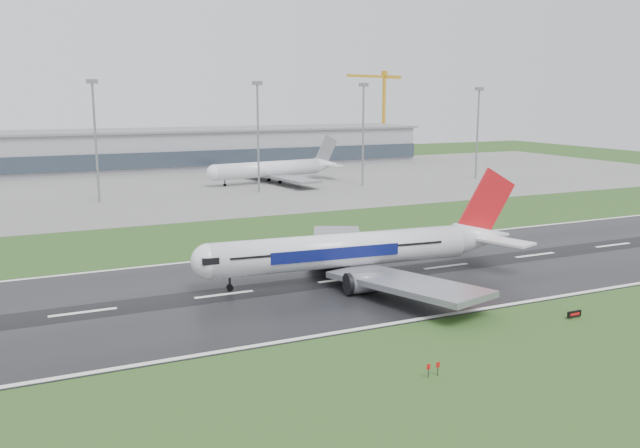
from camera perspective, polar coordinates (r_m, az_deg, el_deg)
name	(u,v)px	position (r m, az deg, el deg)	size (l,w,h in m)	color
ground	(344,280)	(108.68, 2.01, -4.77)	(520.00, 520.00, 0.00)	#234519
runway	(344,280)	(108.67, 2.01, -4.74)	(400.00, 45.00, 0.10)	black
apron	(171,186)	(225.30, -12.52, 3.14)	(400.00, 130.00, 0.08)	slate
terminal	(138,150)	(283.16, -15.24, 6.06)	(240.00, 36.00, 15.00)	gray
main_airliner	(363,228)	(107.88, 3.72, -0.37)	(55.47, 52.82, 16.38)	silver
parked_airliner	(273,160)	(229.54, -4.02, 5.41)	(51.41, 47.86, 15.07)	silver
tower_crane	(384,113)	(339.62, 5.44, 9.37)	(41.87, 2.28, 41.57)	orange
runway_sign	(574,314)	(96.46, 20.81, -7.20)	(2.30, 0.26, 1.04)	black
floodmast_2	(96,144)	(194.96, -18.52, 6.47)	(0.64, 0.64, 32.50)	gray
floodmast_3	(258,140)	(205.63, -5.28, 7.17)	(0.64, 0.64, 32.42)	gray
floodmast_4	(363,137)	(220.40, 3.68, 7.40)	(0.64, 0.64, 32.16)	gray
floodmast_5	(477,135)	(245.74, 13.23, 7.36)	(0.64, 0.64, 31.03)	gray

